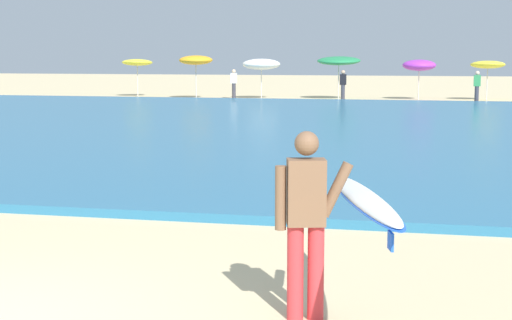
# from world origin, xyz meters

# --- Properties ---
(sea) EXTENTS (120.00, 28.00, 0.14)m
(sea) POSITION_xyz_m (0.00, 18.75, 0.07)
(sea) COLOR teal
(sea) RESTS_ON ground
(surfer_with_board) EXTENTS (1.30, 2.98, 1.73)m
(surfer_with_board) POSITION_xyz_m (3.13, 1.16, 1.04)
(surfer_with_board) COLOR red
(surfer_with_board) RESTS_ON ground
(beach_umbrella_0) EXTENTS (1.71, 1.72, 2.14)m
(beach_umbrella_0) POSITION_xyz_m (-11.74, 35.05, 1.92)
(beach_umbrella_0) COLOR beige
(beach_umbrella_0) RESTS_ON ground
(beach_umbrella_1) EXTENTS (1.80, 1.81, 2.34)m
(beach_umbrella_1) POSITION_xyz_m (-7.97, 33.89, 2.06)
(beach_umbrella_1) COLOR beige
(beach_umbrella_1) RESTS_ON ground
(beach_umbrella_2) EXTENTS (2.03, 2.04, 2.16)m
(beach_umbrella_2) POSITION_xyz_m (-4.53, 34.58, 1.85)
(beach_umbrella_2) COLOR beige
(beach_umbrella_2) RESTS_ON ground
(beach_umbrella_3) EXTENTS (2.30, 2.32, 2.34)m
(beach_umbrella_3) POSITION_xyz_m (-0.43, 35.07, 2.04)
(beach_umbrella_3) COLOR beige
(beach_umbrella_3) RESTS_ON ground
(beach_umbrella_4) EXTENTS (1.74, 1.75, 2.13)m
(beach_umbrella_4) POSITION_xyz_m (3.74, 35.38, 1.81)
(beach_umbrella_4) COLOR beige
(beach_umbrella_4) RESTS_ON ground
(beach_umbrella_5) EXTENTS (1.75, 1.77, 2.09)m
(beach_umbrella_5) POSITION_xyz_m (7.20, 35.61, 1.85)
(beach_umbrella_5) COLOR beige
(beach_umbrella_5) RESTS_ON ground
(beachgoer_near_row_left) EXTENTS (0.32, 0.20, 1.58)m
(beachgoer_near_row_left) POSITION_xyz_m (-0.02, 33.31, 0.84)
(beachgoer_near_row_left) COLOR #383842
(beachgoer_near_row_left) RESTS_ON ground
(beachgoer_near_row_mid) EXTENTS (0.32, 0.20, 1.58)m
(beachgoer_near_row_mid) POSITION_xyz_m (-5.95, 34.17, 0.84)
(beachgoer_near_row_mid) COLOR #383842
(beachgoer_near_row_mid) RESTS_ON ground
(beachgoer_near_row_right) EXTENTS (0.32, 0.20, 1.58)m
(beachgoer_near_row_right) POSITION_xyz_m (6.52, 32.99, 0.84)
(beachgoer_near_row_right) COLOR #383842
(beachgoer_near_row_right) RESTS_ON ground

